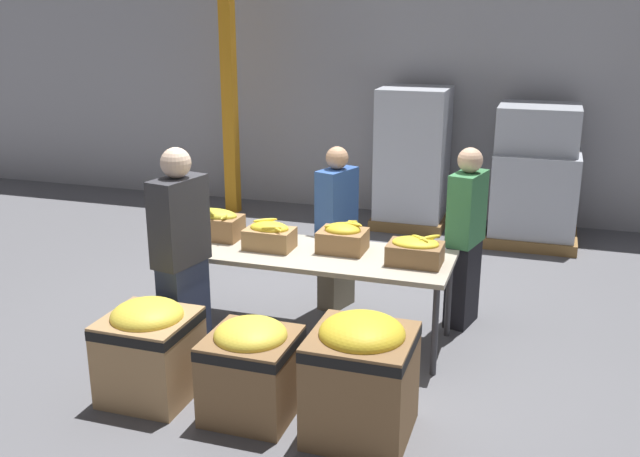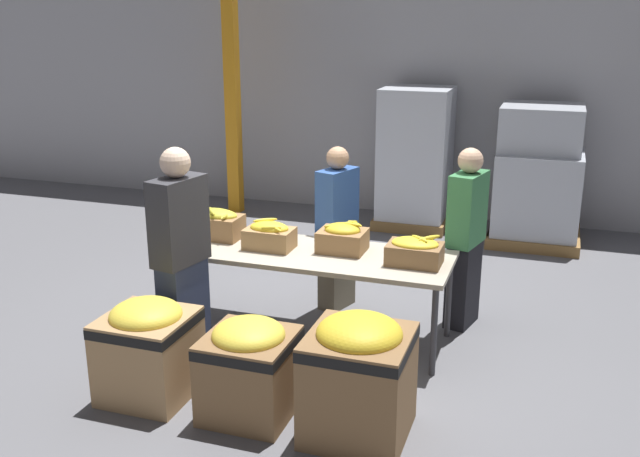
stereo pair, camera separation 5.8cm
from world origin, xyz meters
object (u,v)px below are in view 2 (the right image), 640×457
(banana_box_0, at_px, (215,223))
(volunteer_0, at_px, (337,229))
(donation_bin_1, at_px, (249,365))
(sorting_table, at_px, (305,257))
(pallet_stack_1, at_px, (537,174))
(donation_bin_2, at_px, (359,373))
(banana_box_1, at_px, (269,235))
(support_pillar, at_px, (231,65))
(banana_box_3, at_px, (415,251))
(volunteer_2, at_px, (466,239))
(pallet_stack_0, at_px, (537,198))
(donation_bin_0, at_px, (148,346))
(pallet_stack_2, at_px, (415,159))
(volunteer_1, at_px, (181,258))
(banana_box_2, at_px, (343,237))

(banana_box_0, height_order, volunteer_0, volunteer_0)
(donation_bin_1, bearing_deg, sorting_table, 92.81)
(donation_bin_1, relative_size, pallet_stack_1, 0.43)
(donation_bin_1, xyz_separation_m, donation_bin_2, (0.77, 0.00, 0.07))
(banana_box_0, height_order, donation_bin_1, banana_box_0)
(banana_box_1, xyz_separation_m, support_pillar, (-1.95, 3.46, 1.12))
(volunteer_0, relative_size, support_pillar, 0.38)
(banana_box_0, height_order, banana_box_3, banana_box_0)
(volunteer_0, relative_size, volunteer_2, 0.96)
(banana_box_0, distance_m, pallet_stack_0, 4.19)
(donation_bin_0, bearing_deg, volunteer_0, 68.32)
(banana_box_0, relative_size, donation_bin_0, 0.64)
(sorting_table, xyz_separation_m, pallet_stack_2, (0.21, 3.57, 0.17))
(banana_box_1, height_order, volunteer_1, volunteer_1)
(banana_box_3, height_order, pallet_stack_1, pallet_stack_1)
(volunteer_0, bearing_deg, sorting_table, 12.80)
(volunteer_0, height_order, pallet_stack_1, pallet_stack_1)
(banana_box_1, relative_size, pallet_stack_1, 0.25)
(volunteer_0, height_order, pallet_stack_2, pallet_stack_2)
(banana_box_3, distance_m, volunteer_0, 1.11)
(volunteer_2, bearing_deg, donation_bin_1, -17.26)
(sorting_table, height_order, banana_box_2, banana_box_2)
(volunteer_1, xyz_separation_m, support_pillar, (-1.50, 4.15, 1.15))
(support_pillar, bearing_deg, volunteer_2, -38.44)
(sorting_table, xyz_separation_m, banana_box_3, (0.93, -0.01, 0.16))
(banana_box_2, bearing_deg, pallet_stack_1, 66.96)
(banana_box_1, distance_m, donation_bin_1, 1.43)
(banana_box_2, bearing_deg, volunteer_2, 30.31)
(donation_bin_2, bearing_deg, pallet_stack_0, 79.01)
(banana_box_0, distance_m, support_pillar, 3.78)
(volunteer_1, xyz_separation_m, volunteer_2, (2.00, 1.37, -0.06))
(volunteer_0, relative_size, donation_bin_0, 2.08)
(banana_box_1, relative_size, volunteer_0, 0.26)
(banana_box_1, distance_m, pallet_stack_0, 3.96)
(volunteer_2, bearing_deg, donation_bin_2, 2.00)
(banana_box_1, distance_m, volunteer_0, 0.81)
(banana_box_0, bearing_deg, donation_bin_1, -56.25)
(banana_box_3, bearing_deg, donation_bin_1, -123.66)
(sorting_table, height_order, pallet_stack_2, pallet_stack_2)
(banana_box_3, relative_size, donation_bin_0, 0.58)
(support_pillar, bearing_deg, banana_box_3, -47.26)
(banana_box_3, relative_size, pallet_stack_2, 0.24)
(volunteer_1, bearing_deg, sorting_table, -35.50)
(banana_box_3, distance_m, pallet_stack_1, 3.56)
(pallet_stack_1, bearing_deg, donation_bin_0, -117.15)
(banana_box_0, bearing_deg, pallet_stack_1, 52.27)
(volunteer_2, bearing_deg, banana_box_2, -46.11)
(pallet_stack_1, bearing_deg, sorting_table, -116.43)
(banana_box_1, height_order, volunteer_0, volunteer_0)
(sorting_table, bearing_deg, volunteer_1, -136.82)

